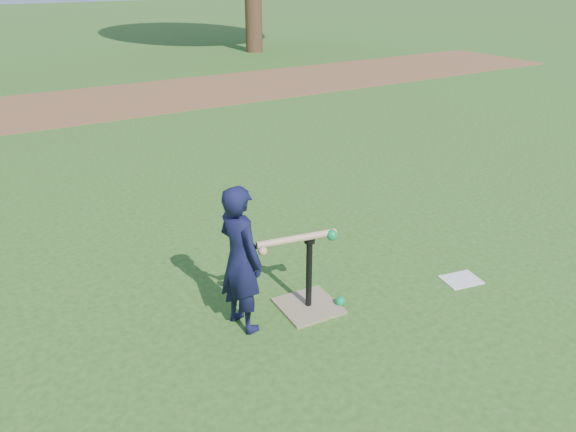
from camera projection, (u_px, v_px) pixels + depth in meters
ground at (248, 297)px, 4.42m from camera, size 80.00×80.00×0.00m
dirt_strip at (58, 107)px, 10.26m from camera, size 24.00×3.00×0.01m
child at (240, 259)px, 3.86m from camera, size 0.33×0.44×1.08m
wiffle_ball_ground at (340, 301)px, 4.29m from camera, size 0.08×0.08×0.08m
clipboard at (461, 280)px, 4.64m from camera, size 0.34×0.28×0.01m
batting_tee at (309, 295)px, 4.24m from camera, size 0.46×0.46×0.61m
swing_action at (301, 239)px, 3.95m from camera, size 0.63×0.19×0.08m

